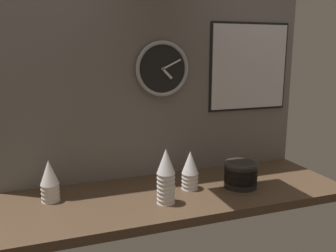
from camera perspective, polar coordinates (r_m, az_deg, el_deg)
The scene contains 8 objects.
ground_plane at distance 1.71m, azimuth 1.48°, elevation -10.95°, with size 1.60×0.56×0.04m, color #4C3826.
wall_tiled_back at distance 1.83m, azimuth -1.43°, elevation 8.17°, with size 1.60×0.03×1.05m.
cup_stack_center at distance 1.54m, azimuth -0.33°, elevation -8.01°, with size 0.08×0.08×0.24m.
cup_stack_far_left at distance 1.65m, azimuth -18.46°, elevation -8.31°, with size 0.08×0.08×0.19m.
cup_stack_center_right at distance 1.70m, azimuth 3.56°, elevation -7.04°, with size 0.08×0.08×0.19m.
bowl_stack_right at distance 1.77m, azimuth 11.58°, elevation -7.49°, with size 0.16×0.16×0.12m.
wall_clock at distance 1.80m, azimuth -0.91°, elevation 9.15°, with size 0.28×0.03×0.28m.
menu_board at distance 2.03m, azimuth 12.91°, elevation 9.21°, with size 0.48×0.01×0.48m.
Camera 1 is at (-0.57, -1.47, 0.65)m, focal length 38.00 mm.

